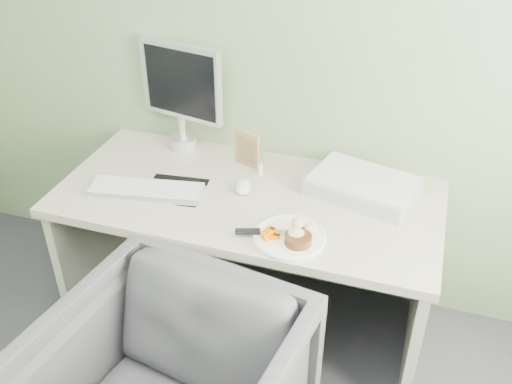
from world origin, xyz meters
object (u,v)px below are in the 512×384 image
(desk, at_px, (248,229))
(plate, at_px, (289,237))
(scanner, at_px, (362,186))
(monitor, at_px, (181,91))

(desk, xyz_separation_m, plate, (0.25, -0.24, 0.19))
(desk, height_order, scanner, scanner)
(plate, height_order, monitor, monitor)
(desk, distance_m, plate, 0.39)
(plate, xyz_separation_m, monitor, (-0.67, 0.55, 0.27))
(monitor, bearing_deg, desk, -25.15)
(scanner, bearing_deg, monitor, -175.91)
(plate, height_order, scanner, scanner)
(plate, bearing_deg, monitor, 140.47)
(desk, height_order, plate, plate)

